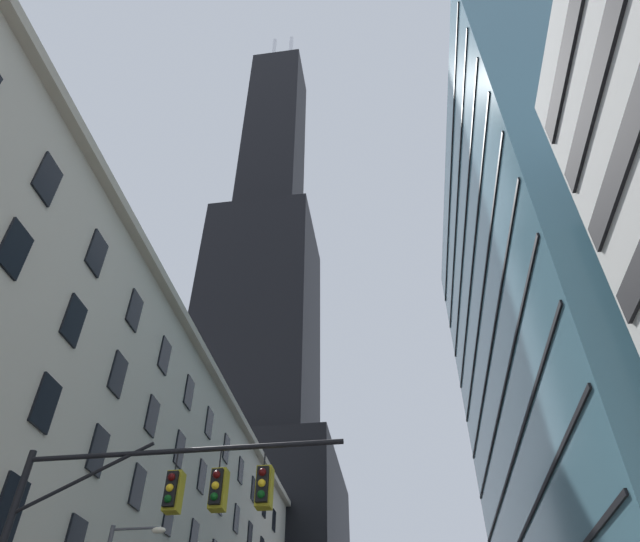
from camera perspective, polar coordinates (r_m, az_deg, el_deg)
name	(u,v)px	position (r m, az deg, el deg)	size (l,w,h in m)	color
station_building	(80,541)	(47.85, -22.94, -23.67)	(17.77, 69.17, 25.41)	beige
dark_skyscraper	(255,382)	(101.94, -6.58, -11.01)	(29.04, 29.04, 170.59)	black
glass_office_midrise	(616,355)	(48.33, 27.57, -7.48)	(18.64, 38.22, 47.86)	teal
traffic_signal_mast	(149,519)	(16.39, -16.77, -22.76)	(9.04, 0.63, 7.75)	black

